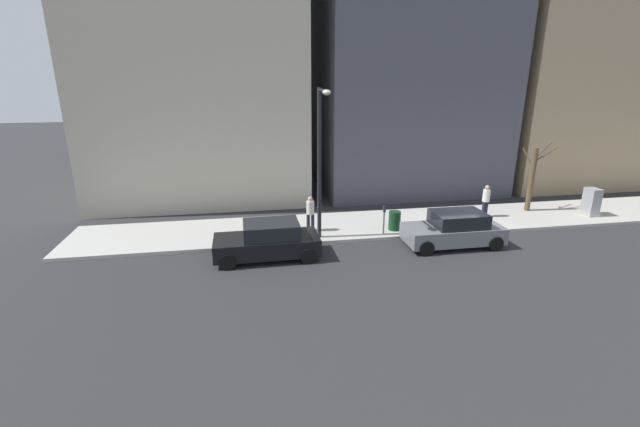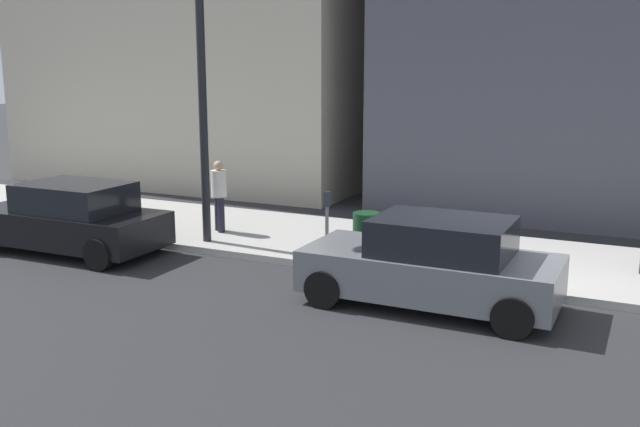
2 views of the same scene
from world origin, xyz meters
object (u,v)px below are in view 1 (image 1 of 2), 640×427
at_px(parked_car_black, 268,241).
at_px(parking_meter, 384,217).
at_px(pedestrian_near_meter, 486,199).
at_px(streetlamp, 320,153).
at_px(pedestrian_midblock, 310,212).
at_px(bare_tree, 532,177).
at_px(office_block_center, 402,44).
at_px(trash_bin, 395,221).
at_px(utility_box, 591,202).
at_px(parked_car_grey, 454,230).

relative_size(parked_car_black, parking_meter, 3.13).
bearing_deg(pedestrian_near_meter, parked_car_black, -9.27).
height_order(streetlamp, pedestrian_midblock, streetlamp).
height_order(bare_tree, office_block_center, office_block_center).
bearing_deg(pedestrian_midblock, trash_bin, 30.72).
height_order(trash_bin, pedestrian_midblock, pedestrian_midblock).
xyz_separation_m(parking_meter, utility_box, (0.85, -11.49, -0.13)).
distance_m(parked_car_black, utility_box, 17.01).
bearing_deg(parked_car_black, streetlamp, -61.61).
relative_size(pedestrian_midblock, office_block_center, 0.09).
distance_m(parked_car_grey, pedestrian_midblock, 6.45).
distance_m(trash_bin, pedestrian_midblock, 3.99).
distance_m(utility_box, pedestrian_midblock, 14.73).
bearing_deg(bare_tree, pedestrian_midblock, 95.52).
relative_size(parking_meter, bare_tree, 0.37).
xyz_separation_m(streetlamp, bare_tree, (2.35, -11.81, -2.01)).
bearing_deg(parked_car_grey, trash_bin, 45.26).
bearing_deg(parking_meter, parked_car_grey, -120.05).
bearing_deg(pedestrian_midblock, pedestrian_near_meter, 42.29).
height_order(parked_car_grey, parked_car_black, same).
bearing_deg(pedestrian_near_meter, bare_tree, 167.60).
relative_size(parking_meter, office_block_center, 0.07).
xyz_separation_m(parked_car_black, office_block_center, (12.09, -9.60, 8.34)).
xyz_separation_m(trash_bin, office_block_center, (10.14, -3.56, 8.48)).
xyz_separation_m(parked_car_grey, bare_tree, (3.72, -6.16, 1.27)).
bearing_deg(streetlamp, utility_box, -85.98).
xyz_separation_m(parked_car_grey, trash_bin, (1.99, 1.99, -0.14)).
relative_size(bare_tree, office_block_center, 0.20).
xyz_separation_m(utility_box, streetlamp, (-1.02, 14.46, 3.17)).
height_order(parked_car_grey, pedestrian_midblock, pedestrian_midblock).
distance_m(parked_car_grey, trash_bin, 2.82).
bearing_deg(office_block_center, pedestrian_near_meter, -169.38).
distance_m(parked_car_black, streetlamp, 4.27).
height_order(parking_meter, trash_bin, parking_meter).
xyz_separation_m(parking_meter, pedestrian_midblock, (1.01, 3.24, 0.11)).
distance_m(streetlamp, trash_bin, 5.04).
relative_size(utility_box, pedestrian_midblock, 0.86).
bearing_deg(bare_tree, pedestrian_near_meter, 102.01).
distance_m(streetlamp, bare_tree, 12.21).
distance_m(bare_tree, pedestrian_midblock, 12.17).
bearing_deg(parking_meter, trash_bin, -56.36).
xyz_separation_m(parked_car_black, pedestrian_near_meter, (3.05, -11.29, 0.35)).
bearing_deg(parked_car_grey, office_block_center, -7.09).
distance_m(parking_meter, utility_box, 11.52).
relative_size(parked_car_grey, streetlamp, 0.65).
height_order(parking_meter, pedestrian_midblock, pedestrian_midblock).
xyz_separation_m(parked_car_grey, pedestrian_near_meter, (3.11, -3.26, 0.35)).
xyz_separation_m(pedestrian_midblock, office_block_center, (9.58, -7.48, 7.99)).
xyz_separation_m(streetlamp, trash_bin, (0.62, -3.65, -3.42)).
bearing_deg(utility_box, office_block_center, 36.65).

